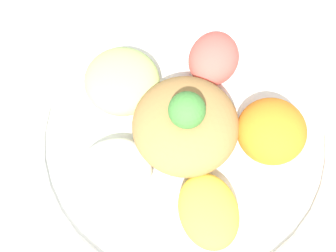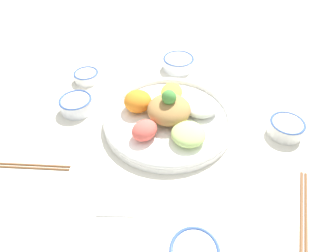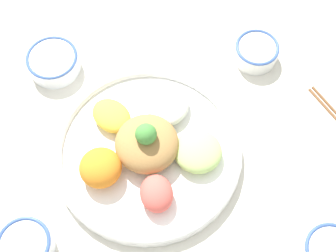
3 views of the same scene
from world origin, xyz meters
name	(u,v)px [view 1 (image 1 of 3)]	position (x,y,z in m)	size (l,w,h in m)	color
ground_plane	(186,173)	(0.00, 0.00, 0.00)	(2.40, 2.40, 0.00)	silver
salad_platter	(185,132)	(-0.02, -0.04, 0.03)	(0.39, 0.39, 0.12)	white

